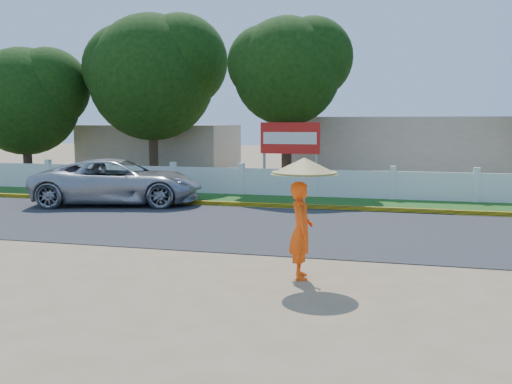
# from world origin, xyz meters

# --- Properties ---
(ground) EXTENTS (120.00, 120.00, 0.00)m
(ground) POSITION_xyz_m (0.00, 0.00, 0.00)
(ground) COLOR #9E8460
(ground) RESTS_ON ground
(road) EXTENTS (60.00, 7.00, 0.02)m
(road) POSITION_xyz_m (0.00, 4.50, 0.01)
(road) COLOR #38383A
(road) RESTS_ON ground
(grass_verge) EXTENTS (60.00, 3.50, 0.03)m
(grass_verge) POSITION_xyz_m (0.00, 9.75, 0.01)
(grass_verge) COLOR #2D601E
(grass_verge) RESTS_ON ground
(curb) EXTENTS (40.00, 0.18, 0.16)m
(curb) POSITION_xyz_m (0.00, 8.05, 0.08)
(curb) COLOR yellow
(curb) RESTS_ON ground
(fence) EXTENTS (40.00, 0.10, 1.10)m
(fence) POSITION_xyz_m (0.00, 11.20, 0.55)
(fence) COLOR silver
(fence) RESTS_ON ground
(building_near) EXTENTS (10.00, 6.00, 3.20)m
(building_near) POSITION_xyz_m (3.00, 18.00, 1.60)
(building_near) COLOR #B7AD99
(building_near) RESTS_ON ground
(building_far) EXTENTS (8.00, 5.00, 2.80)m
(building_far) POSITION_xyz_m (-10.00, 19.00, 1.40)
(building_far) COLOR #B7AD99
(building_far) RESTS_ON ground
(vehicle) EXTENTS (6.45, 4.16, 1.66)m
(vehicle) POSITION_xyz_m (-6.55, 7.48, 0.83)
(vehicle) COLOR #A6A8AE
(vehicle) RESTS_ON ground
(monk_with_parasol) EXTENTS (1.26, 1.26, 2.30)m
(monk_with_parasol) POSITION_xyz_m (1.57, -0.57, 1.50)
(monk_with_parasol) COLOR #FF4F0D
(monk_with_parasol) RESTS_ON ground
(billboard) EXTENTS (2.50, 0.13, 2.95)m
(billboard) POSITION_xyz_m (-1.22, 12.30, 2.14)
(billboard) COLOR gray
(billboard) RESTS_ON ground
(tree_row) EXTENTS (35.36, 7.40, 9.17)m
(tree_row) POSITION_xyz_m (2.66, 14.21, 5.08)
(tree_row) COLOR #473828
(tree_row) RESTS_ON ground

